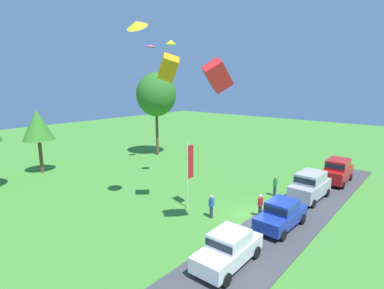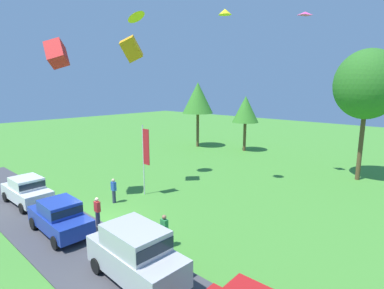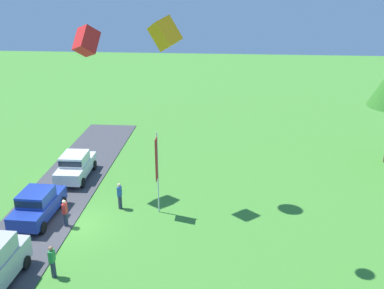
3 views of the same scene
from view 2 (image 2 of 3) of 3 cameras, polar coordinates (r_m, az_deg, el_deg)
ground_plane at (r=18.86m, az=-16.73°, el=-14.00°), size 120.00×120.00×0.00m
pavement_strip at (r=17.95m, az=-23.05°, el=-15.64°), size 36.00×4.40×0.06m
car_sedan_mid_row at (r=23.06m, az=-28.94°, el=-7.54°), size 4.44×2.03×1.84m
car_sedan_by_flagpole at (r=17.83m, az=-23.88°, el=-12.33°), size 4.45×2.05×1.84m
car_suv_near_entrance at (r=12.93m, az=-10.68°, el=-19.46°), size 4.66×2.17×2.28m
person_beside_suv at (r=18.12m, az=-17.56°, el=-12.08°), size 0.36×0.24×1.71m
person_watching_sky at (r=15.27m, az=-5.28°, el=-16.08°), size 0.36×0.24×1.71m
person_on_lawn at (r=21.25m, az=-14.68°, el=-8.47°), size 0.36×0.24×1.71m
tree_left_of_center at (r=39.21m, az=1.11°, el=8.84°), size 3.99×3.99×8.43m
tree_right_of_center at (r=37.17m, az=10.16°, el=6.57°), size 3.20×3.20×6.76m
tree_far_left at (r=28.43m, az=30.41°, el=9.80°), size 5.13×5.13×10.83m
flag_banner at (r=21.62m, az=-8.90°, el=-1.33°), size 0.71×0.08×5.16m
kite_box_low_drifter at (r=22.89m, az=-11.46°, el=17.41°), size 1.63×2.06×2.05m
kite_box_over_trees at (r=21.37m, az=-24.39°, el=15.49°), size 2.04×1.64×2.01m
kite_diamond_trailing_tail at (r=26.79m, az=20.77°, el=22.32°), size 1.00×0.82×0.35m
kite_delta_mid_center at (r=23.02m, az=6.30°, el=23.83°), size 1.19×1.19×0.42m
kite_delta_topmost at (r=25.34m, az=-10.77°, el=23.08°), size 1.82×1.82×1.06m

